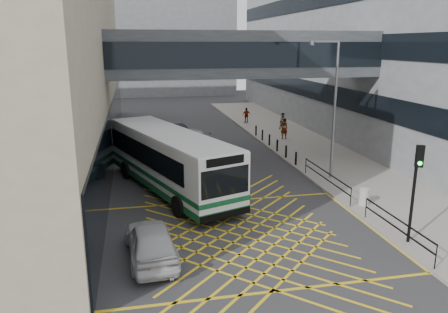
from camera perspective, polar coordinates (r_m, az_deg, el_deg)
ground at (r=19.48m, az=2.42°, el=-10.35°), size 120.00×120.00×0.00m
building_right at (r=49.98m, az=23.79°, el=15.44°), size 24.09×44.00×20.00m
building_far at (r=77.16m, az=-10.28°, el=14.93°), size 28.00×16.00×18.00m
skybridge at (r=30.05m, az=2.58°, el=13.21°), size 20.00×4.10×3.00m
pavement at (r=35.73m, az=10.62°, el=1.17°), size 6.00×54.00×0.16m
box_junction at (r=19.48m, az=2.42°, el=-10.34°), size 12.00×9.00×0.01m
bus at (r=25.04m, az=-7.26°, el=-0.32°), size 6.76×12.33×3.40m
car_white at (r=17.49m, az=-9.52°, el=-10.82°), size 2.35×4.96×1.53m
car_dark at (r=37.96m, az=-7.05°, el=3.21°), size 3.80×5.52×1.61m
car_silver at (r=36.82m, az=-4.45°, el=2.73°), size 3.29×4.73×1.36m
traffic_light at (r=19.11m, az=23.77°, el=-2.85°), size 0.33×0.50×4.20m
street_lamp at (r=26.76m, az=13.94°, el=6.90°), size 1.86×0.29×8.20m
litter_bin at (r=23.54m, az=17.77°, el=-5.03°), size 0.50×0.50×0.86m
kerb_railings at (r=22.84m, az=16.52°, el=-4.77°), size 0.05×12.54×1.00m
bollards at (r=34.67m, az=6.45°, el=1.82°), size 0.14×10.14×0.90m
pedestrian_a at (r=38.17m, az=7.85°, el=3.63°), size 0.77×0.59×1.79m
pedestrian_b at (r=42.54m, az=7.71°, el=4.60°), size 0.88×0.73×1.56m
pedestrian_c at (r=45.68m, az=2.95°, el=5.40°), size 0.94×0.48×1.57m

